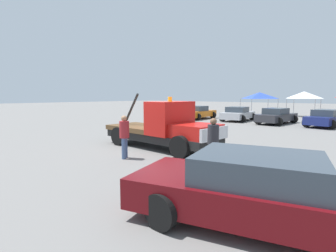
{
  "coord_description": "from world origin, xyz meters",
  "views": [
    {
      "loc": [
        8.06,
        -8.78,
        2.41
      ],
      "look_at": [
        0.5,
        0.0,
        1.05
      ],
      "focal_mm": 28.0,
      "sensor_mm": 36.0,
      "label": 1
    }
  ],
  "objects_px": {
    "parked_car_silver": "(238,114)",
    "canopy_tent_white": "(304,95)",
    "foreground_car": "(270,192)",
    "person_near_truck": "(213,139)",
    "person_at_hood": "(124,134)",
    "tow_truck": "(165,129)",
    "parked_car_charcoal": "(276,116)",
    "parked_car_navy": "(327,118)",
    "parked_car_orange": "(198,113)",
    "canopy_tent_blue": "(260,96)"
  },
  "relations": [
    {
      "from": "parked_car_orange",
      "to": "parked_car_silver",
      "type": "distance_m",
      "value": 4.13
    },
    {
      "from": "person_near_truck",
      "to": "person_at_hood",
      "type": "relative_size",
      "value": 1.01
    },
    {
      "from": "person_at_hood",
      "to": "parked_car_orange",
      "type": "bearing_deg",
      "value": 86.91
    },
    {
      "from": "canopy_tent_blue",
      "to": "canopy_tent_white",
      "type": "height_order",
      "value": "canopy_tent_white"
    },
    {
      "from": "person_near_truck",
      "to": "parked_car_silver",
      "type": "distance_m",
      "value": 17.12
    },
    {
      "from": "parked_car_charcoal",
      "to": "parked_car_navy",
      "type": "distance_m",
      "value": 3.71
    },
    {
      "from": "tow_truck",
      "to": "parked_car_silver",
      "type": "distance_m",
      "value": 14.79
    },
    {
      "from": "parked_car_charcoal",
      "to": "canopy_tent_white",
      "type": "distance_m",
      "value": 9.73
    },
    {
      "from": "tow_truck",
      "to": "person_near_truck",
      "type": "bearing_deg",
      "value": -19.85
    },
    {
      "from": "parked_car_silver",
      "to": "parked_car_navy",
      "type": "height_order",
      "value": "same"
    },
    {
      "from": "person_at_hood",
      "to": "parked_car_charcoal",
      "type": "relative_size",
      "value": 0.34
    },
    {
      "from": "parked_car_navy",
      "to": "canopy_tent_white",
      "type": "bearing_deg",
      "value": 32.12
    },
    {
      "from": "parked_car_orange",
      "to": "parked_car_silver",
      "type": "height_order",
      "value": "same"
    },
    {
      "from": "parked_car_charcoal",
      "to": "parked_car_navy",
      "type": "height_order",
      "value": "same"
    },
    {
      "from": "tow_truck",
      "to": "person_near_truck",
      "type": "xyz_separation_m",
      "value": [
        3.28,
        -1.35,
        0.05
      ]
    },
    {
      "from": "person_at_hood",
      "to": "parked_car_orange",
      "type": "distance_m",
      "value": 17.71
    },
    {
      "from": "parked_car_orange",
      "to": "parked_car_silver",
      "type": "bearing_deg",
      "value": -81.56
    },
    {
      "from": "parked_car_orange",
      "to": "canopy_tent_white",
      "type": "relative_size",
      "value": 1.5
    },
    {
      "from": "canopy_tent_blue",
      "to": "parked_car_silver",
      "type": "bearing_deg",
      "value": -80.89
    },
    {
      "from": "parked_car_silver",
      "to": "canopy_tent_white",
      "type": "relative_size",
      "value": 1.55
    },
    {
      "from": "person_near_truck",
      "to": "person_at_hood",
      "type": "distance_m",
      "value": 3.43
    },
    {
      "from": "tow_truck",
      "to": "parked_car_charcoal",
      "type": "relative_size",
      "value": 1.25
    },
    {
      "from": "parked_car_orange",
      "to": "parked_car_navy",
      "type": "bearing_deg",
      "value": -88.11
    },
    {
      "from": "parked_car_silver",
      "to": "canopy_tent_white",
      "type": "height_order",
      "value": "canopy_tent_white"
    },
    {
      "from": "person_near_truck",
      "to": "parked_car_charcoal",
      "type": "height_order",
      "value": "person_near_truck"
    },
    {
      "from": "tow_truck",
      "to": "parked_car_silver",
      "type": "bearing_deg",
      "value": 106.11
    },
    {
      "from": "tow_truck",
      "to": "parked_car_charcoal",
      "type": "xyz_separation_m",
      "value": [
        0.19,
        14.15,
        -0.27
      ]
    },
    {
      "from": "parked_car_orange",
      "to": "canopy_tent_white",
      "type": "distance_m",
      "value": 12.71
    },
    {
      "from": "person_at_hood",
      "to": "parked_car_navy",
      "type": "height_order",
      "value": "person_at_hood"
    },
    {
      "from": "parked_car_silver",
      "to": "canopy_tent_white",
      "type": "bearing_deg",
      "value": -25.88
    },
    {
      "from": "parked_car_orange",
      "to": "parked_car_charcoal",
      "type": "xyz_separation_m",
      "value": [
        7.72,
        0.52,
        -0.0
      ]
    },
    {
      "from": "parked_car_silver",
      "to": "parked_car_charcoal",
      "type": "xyz_separation_m",
      "value": [
        3.66,
        -0.22,
        -0.0
      ]
    },
    {
      "from": "parked_car_charcoal",
      "to": "tow_truck",
      "type": "bearing_deg",
      "value": -175.71
    },
    {
      "from": "foreground_car",
      "to": "parked_car_silver",
      "type": "distance_m",
      "value": 20.79
    },
    {
      "from": "person_near_truck",
      "to": "parked_car_navy",
      "type": "distance_m",
      "value": 15.77
    },
    {
      "from": "tow_truck",
      "to": "parked_car_orange",
      "type": "xyz_separation_m",
      "value": [
        -7.54,
        13.63,
        -0.27
      ]
    },
    {
      "from": "parked_car_orange",
      "to": "parked_car_silver",
      "type": "relative_size",
      "value": 0.97
    },
    {
      "from": "parked_car_navy",
      "to": "canopy_tent_white",
      "type": "relative_size",
      "value": 1.62
    },
    {
      "from": "foreground_car",
      "to": "parked_car_navy",
      "type": "distance_m",
      "value": 18.61
    },
    {
      "from": "parked_car_orange",
      "to": "canopy_tent_blue",
      "type": "distance_m",
      "value": 9.94
    },
    {
      "from": "parked_car_navy",
      "to": "tow_truck",
      "type": "bearing_deg",
      "value": 174.29
    },
    {
      "from": "parked_car_navy",
      "to": "parked_car_orange",
      "type": "bearing_deg",
      "value": 103.25
    },
    {
      "from": "person_near_truck",
      "to": "canopy_tent_blue",
      "type": "distance_m",
      "value": 25.76
    },
    {
      "from": "parked_car_orange",
      "to": "canopy_tent_white",
      "type": "xyz_separation_m",
      "value": [
        7.52,
        10.09,
        1.79
      ]
    },
    {
      "from": "person_at_hood",
      "to": "canopy_tent_white",
      "type": "distance_m",
      "value": 26.15
    },
    {
      "from": "tow_truck",
      "to": "person_at_hood",
      "type": "xyz_separation_m",
      "value": [
        0.01,
        -2.38,
        0.03
      ]
    },
    {
      "from": "person_near_truck",
      "to": "canopy_tent_white",
      "type": "xyz_separation_m",
      "value": [
        -3.3,
        25.07,
        1.47
      ]
    },
    {
      "from": "parked_car_charcoal",
      "to": "parked_car_navy",
      "type": "bearing_deg",
      "value": -81.13
    },
    {
      "from": "person_near_truck",
      "to": "parked_car_navy",
      "type": "relative_size",
      "value": 0.35
    },
    {
      "from": "canopy_tent_blue",
      "to": "canopy_tent_white",
      "type": "xyz_separation_m",
      "value": [
        4.84,
        0.67,
        0.05
      ]
    }
  ]
}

